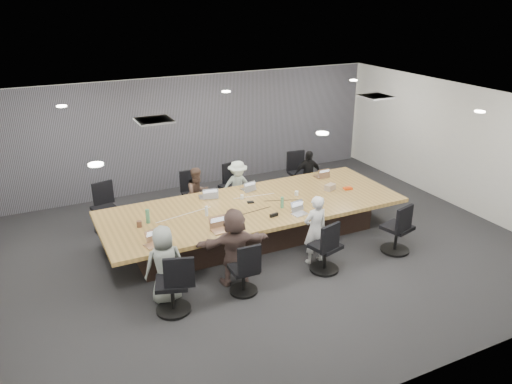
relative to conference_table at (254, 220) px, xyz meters
name	(u,v)px	position (x,y,z in m)	size (l,w,h in m)	color
floor	(265,248)	(0.00, -0.50, -0.40)	(10.00, 8.00, 0.00)	#28282A
ceiling	(266,107)	(0.00, -0.50, 2.40)	(10.00, 8.00, 0.00)	white
wall_back	(194,131)	(0.00, 3.50, 1.00)	(10.00, 2.80, 0.00)	beige
wall_front	(418,289)	(0.00, -4.50, 1.00)	(10.00, 2.80, 0.00)	beige
wall_right	(462,147)	(5.00, -0.50, 1.00)	(8.00, 2.80, 0.00)	beige
curtain	(195,132)	(0.00, 3.42, 1.00)	(9.80, 0.04, 2.80)	#5A5962
conference_table	(254,220)	(0.00, 0.00, 0.00)	(6.00, 2.20, 0.74)	#2E2019
chair_0	(105,212)	(-2.63, 1.70, 0.00)	(0.54, 0.54, 0.80)	black
chair_1	(193,198)	(-0.69, 1.70, -0.03)	(0.50, 0.50, 0.73)	black
chair_2	(232,190)	(0.25, 1.70, 0.00)	(0.54, 0.54, 0.81)	black
chair_3	(300,177)	(2.09, 1.70, 0.03)	(0.59, 0.59, 0.87)	black
chair_4	(172,287)	(-2.23, -1.70, 0.03)	(0.58, 0.58, 0.86)	black
chair_5	(243,273)	(-1.01, -1.70, -0.03)	(0.50, 0.50, 0.74)	black
chair_6	(325,250)	(0.59, -1.70, 0.01)	(0.55, 0.55, 0.82)	black
chair_7	(397,231)	(2.21, -1.70, 0.03)	(0.58, 0.58, 0.85)	black
person_1	(198,194)	(-0.69, 1.35, 0.20)	(0.58, 0.45, 1.20)	#503A2F
laptop_1	(207,196)	(-0.69, 0.80, 0.35)	(0.32, 0.22, 0.02)	#B2B2B7
person_2	(238,187)	(0.25, 1.35, 0.20)	(0.78, 0.45, 1.21)	silver
laptop_2	(248,189)	(0.25, 0.80, 0.35)	(0.29, 0.20, 0.02)	#B2B2B7
person_3	(308,175)	(2.09, 1.35, 0.20)	(0.70, 0.29, 1.20)	black
laptop_3	(321,176)	(2.09, 0.80, 0.35)	(0.29, 0.20, 0.02)	#8C6647
person_4	(165,265)	(-2.23, -1.35, 0.25)	(0.64, 0.42, 1.31)	gray
laptop_4	(155,245)	(-2.23, -0.80, 0.35)	(0.33, 0.23, 0.02)	#8C6647
person_5	(235,247)	(-1.01, -1.35, 0.29)	(1.28, 0.41, 1.38)	brown
laptop_5	(222,230)	(-1.01, -0.80, 0.35)	(0.36, 0.24, 0.02)	#8C6647
person_6	(315,230)	(0.59, -1.35, 0.26)	(0.48, 0.32, 1.32)	silver
laptop_6	(300,214)	(0.59, -0.80, 0.35)	(0.28, 0.19, 0.02)	#B2B2B7
bottle_green_left	(148,216)	(-2.10, 0.10, 0.47)	(0.07, 0.07, 0.27)	#478A62
bottle_green_right	(282,202)	(0.43, -0.38, 0.45)	(0.06, 0.06, 0.23)	#478A62
bottle_clear	(207,211)	(-1.03, -0.08, 0.44)	(0.06, 0.06, 0.19)	silver
cup_white_far	(242,197)	(-0.09, 0.37, 0.38)	(0.07, 0.07, 0.09)	white
cup_white_near	(297,193)	(1.01, 0.05, 0.39)	(0.08, 0.08, 0.09)	white
mug_brown	(139,224)	(-2.29, 0.00, 0.40)	(0.09, 0.09, 0.11)	brown
mic_left	(219,222)	(-0.94, -0.48, 0.36)	(0.16, 0.11, 0.03)	black
mic_right	(251,202)	(-0.02, 0.12, 0.35)	(0.13, 0.09, 0.03)	black
stapler	(274,215)	(0.10, -0.67, 0.37)	(0.18, 0.04, 0.07)	black
canvas_bag	(330,187)	(1.81, 0.00, 0.40)	(0.23, 0.14, 0.13)	tan
snack_packet	(348,188)	(2.18, -0.13, 0.36)	(0.18, 0.12, 0.04)	#E03E09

